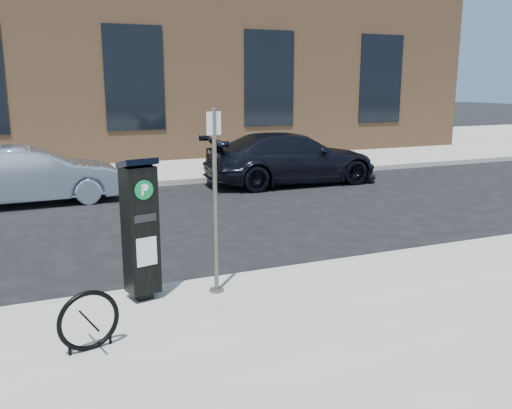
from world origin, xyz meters
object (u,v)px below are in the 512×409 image
car_silver (32,176)px  car_dark (292,158)px  sign_pole (215,203)px  parking_kiosk (140,228)px  bike_rack (89,321)px

car_silver → car_dark: size_ratio=0.83×
sign_pole → car_silver: 7.74m
parking_kiosk → bike_rack: 1.53m
parking_kiosk → sign_pole: (0.94, -0.14, 0.26)m
bike_rack → car_dark: bearing=39.4°
car_silver → car_dark: bearing=-91.1°
sign_pole → car_silver: size_ratio=0.57×
parking_kiosk → car_silver: parking_kiosk is taller
sign_pole → bike_rack: bearing=-168.6°
bike_rack → car_silver: 8.44m
car_dark → bike_rack: bearing=143.6°
car_silver → car_dark: (6.93, 0.02, 0.05)m
sign_pole → car_dark: (4.82, 7.43, -0.61)m
bike_rack → car_silver: (-0.40, 8.43, 0.22)m
sign_pole → bike_rack: 2.18m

